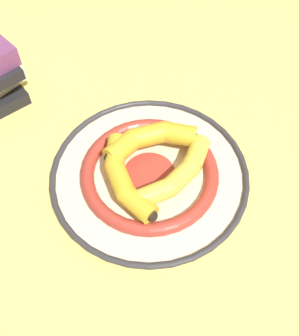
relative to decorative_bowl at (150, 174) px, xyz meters
name	(u,v)px	position (x,y,z in m)	size (l,w,h in m)	color
ground_plane	(133,189)	(-0.03, -0.02, -0.01)	(2.80, 2.80, 0.00)	#E5CC6B
decorative_bowl	(150,174)	(0.00, 0.00, 0.00)	(0.36, 0.36, 0.03)	beige
banana_a	(177,175)	(0.04, -0.03, 0.04)	(0.17, 0.13, 0.03)	yellow
banana_b	(152,139)	(0.02, 0.05, 0.04)	(0.19, 0.08, 0.04)	gold
banana_c	(123,176)	(-0.05, -0.02, 0.04)	(0.08, 0.20, 0.04)	gold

